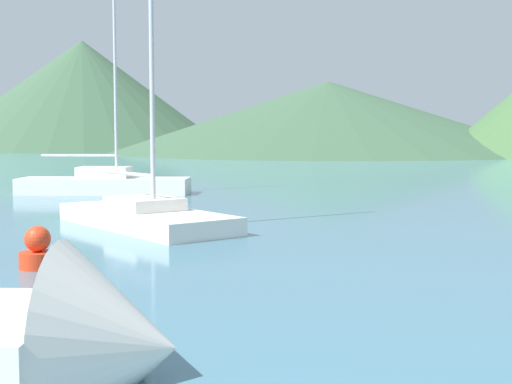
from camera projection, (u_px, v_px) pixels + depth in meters
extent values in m
cone|color=white|center=(119.00, 347.00, 7.00)|extent=(1.77, 2.39, 2.14)
cube|color=white|center=(145.00, 218.00, 18.49)|extent=(6.23, 5.01, 0.46)
cube|color=white|center=(145.00, 204.00, 18.46)|extent=(2.33, 2.23, 0.32)
cylinder|color=#BCBCC1|center=(152.00, 50.00, 17.78)|extent=(0.12, 0.12, 8.11)
cylinder|color=#BCBCC1|center=(128.00, 174.00, 19.11)|extent=(2.34, 1.52, 0.10)
cube|color=white|center=(104.00, 186.00, 28.68)|extent=(7.04, 3.86, 0.64)
cube|color=white|center=(104.00, 172.00, 28.64)|extent=(2.34, 1.87, 0.45)
cylinder|color=#BCBCC1|center=(115.00, 73.00, 28.29)|extent=(0.12, 0.12, 8.33)
cylinder|color=#BCBCC1|center=(79.00, 156.00, 28.62)|extent=(2.94, 1.03, 0.10)
cylinder|color=red|center=(38.00, 260.00, 12.86)|extent=(0.67, 0.67, 0.30)
sphere|color=red|center=(38.00, 239.00, 12.83)|extent=(0.47, 0.47, 0.47)
cone|color=#38563D|center=(83.00, 95.00, 107.04)|extent=(44.06, 44.06, 16.27)
cone|color=#38563D|center=(328.00, 117.00, 88.51)|extent=(54.36, 54.36, 8.84)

